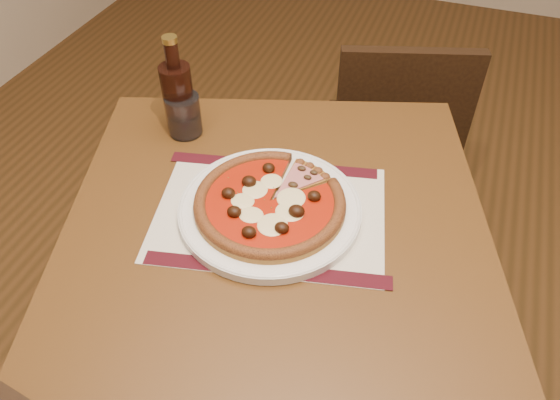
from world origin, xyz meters
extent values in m
cube|color=#5A3615|center=(-0.62, 0.17, 0.73)|extent=(1.01, 1.01, 0.04)
cylinder|color=#5A3615|center=(-1.07, 0.39, 0.35)|extent=(0.05, 0.05, 0.71)
cylinder|color=#5A3615|center=(-0.40, 0.61, 0.35)|extent=(0.05, 0.05, 0.71)
cube|color=black|center=(-0.53, 0.97, 0.39)|extent=(0.47, 0.47, 0.04)
cylinder|color=black|center=(-0.42, 1.17, 0.19)|extent=(0.03, 0.03, 0.37)
cylinder|color=black|center=(-0.73, 1.08, 0.19)|extent=(0.03, 0.03, 0.37)
cylinder|color=black|center=(-0.33, 0.86, 0.19)|extent=(0.03, 0.03, 0.37)
cylinder|color=black|center=(-0.64, 0.77, 0.19)|extent=(0.03, 0.03, 0.37)
cube|color=black|center=(-0.48, 0.80, 0.60)|extent=(0.37, 0.15, 0.40)
cube|color=silver|center=(-0.64, 0.18, 0.75)|extent=(0.49, 0.40, 0.00)
cylinder|color=white|center=(-0.64, 0.18, 0.76)|extent=(0.35, 0.35, 0.02)
cylinder|color=#A87128|center=(-0.64, 0.18, 0.78)|extent=(0.29, 0.29, 0.01)
torus|color=#984C21|center=(-0.64, 0.18, 0.78)|extent=(0.29, 0.29, 0.02)
cylinder|color=#A50E08|center=(-0.64, 0.18, 0.78)|extent=(0.24, 0.24, 0.00)
ellipsoid|color=#F9EBA8|center=(-0.65, 0.23, 0.79)|extent=(0.05, 0.04, 0.01)
ellipsoid|color=#F9EBA8|center=(-0.71, 0.21, 0.79)|extent=(0.05, 0.04, 0.01)
ellipsoid|color=#F9EBA8|center=(-0.69, 0.16, 0.79)|extent=(0.05, 0.04, 0.01)
ellipsoid|color=#F9EBA8|center=(-0.67, 0.10, 0.79)|extent=(0.05, 0.04, 0.01)
ellipsoid|color=#F9EBA8|center=(-0.62, 0.13, 0.79)|extent=(0.05, 0.04, 0.01)
ellipsoid|color=#F9EBA8|center=(-0.56, 0.15, 0.79)|extent=(0.05, 0.04, 0.01)
ellipsoid|color=#F9EBA8|center=(-0.60, 0.20, 0.79)|extent=(0.05, 0.04, 0.01)
ellipsoid|color=black|center=(-0.66, 0.23, 0.80)|extent=(0.03, 0.02, 0.02)
ellipsoid|color=black|center=(-0.72, 0.22, 0.80)|extent=(0.03, 0.02, 0.02)
ellipsoid|color=black|center=(-0.70, 0.17, 0.80)|extent=(0.03, 0.02, 0.02)
ellipsoid|color=black|center=(-0.70, 0.11, 0.80)|extent=(0.03, 0.02, 0.02)
ellipsoid|color=black|center=(-0.64, 0.12, 0.80)|extent=(0.03, 0.02, 0.02)
ellipsoid|color=black|center=(-0.59, 0.11, 0.80)|extent=(0.03, 0.02, 0.02)
ellipsoid|color=black|center=(-0.58, 0.16, 0.80)|extent=(0.03, 0.02, 0.02)
ellipsoid|color=black|center=(-0.56, 0.21, 0.80)|extent=(0.03, 0.02, 0.02)
ellipsoid|color=#392514|center=(-0.61, 0.23, 0.79)|extent=(0.02, 0.01, 0.01)
ellipsoid|color=#392514|center=(-0.60, 0.27, 0.79)|extent=(0.02, 0.01, 0.01)
ellipsoid|color=#392514|center=(-0.62, 0.24, 0.79)|extent=(0.02, 0.01, 0.01)
ellipsoid|color=#392514|center=(-0.62, 0.28, 0.79)|extent=(0.02, 0.01, 0.01)
cylinder|color=white|center=(-0.91, 0.35, 0.80)|extent=(0.09, 0.09, 0.09)
cylinder|color=black|center=(-0.92, 0.36, 0.83)|extent=(0.07, 0.07, 0.16)
cylinder|color=black|center=(-0.92, 0.36, 0.93)|extent=(0.03, 0.03, 0.07)
cylinder|color=olive|center=(-0.92, 0.36, 0.97)|extent=(0.03, 0.03, 0.01)
camera|label=1|loc=(-0.37, -0.51, 1.50)|focal=35.00mm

